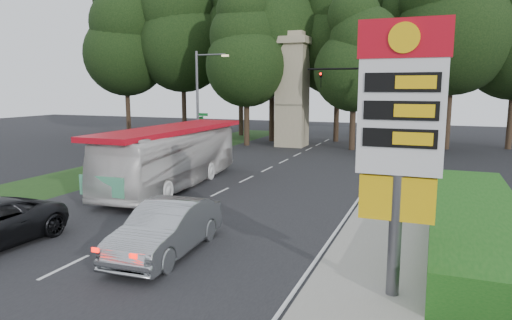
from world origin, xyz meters
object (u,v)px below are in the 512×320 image
at_px(sedan_silver, 167,228).
at_px(gas_station_pylon, 401,123).
at_px(traffic_signal_mast, 371,96).
at_px(monument, 292,89).
at_px(transit_bus, 173,157).
at_px(streetlight_signs, 200,98).

bearing_deg(sedan_silver, gas_station_pylon, -8.93).
bearing_deg(traffic_signal_mast, monument, 142.00).
height_order(transit_bus, sedan_silver, transit_bus).
bearing_deg(traffic_signal_mast, transit_bus, -124.47).
distance_m(traffic_signal_mast, streetlight_signs, 12.83).
xyz_separation_m(traffic_signal_mast, monument, (-7.68, 6.00, 0.43)).
bearing_deg(monument, traffic_signal_mast, -38.00).
distance_m(streetlight_signs, sedan_silver, 21.74).
relative_size(gas_station_pylon, monument, 0.68).
bearing_deg(gas_station_pylon, traffic_signal_mast, 99.09).
distance_m(gas_station_pylon, traffic_signal_mast, 22.29).
distance_m(gas_station_pylon, sedan_silver, 7.91).
distance_m(traffic_signal_mast, transit_bus, 15.59).
xyz_separation_m(streetlight_signs, transit_bus, (4.02, -10.62, -2.84)).
distance_m(traffic_signal_mast, monument, 9.76).
bearing_deg(transit_bus, traffic_signal_mast, 50.93).
bearing_deg(streetlight_signs, monument, 58.03).
height_order(monument, transit_bus, monument).
relative_size(transit_bus, sedan_silver, 2.27).
height_order(gas_station_pylon, sedan_silver, gas_station_pylon).
bearing_deg(gas_station_pylon, sedan_silver, 174.78).
xyz_separation_m(streetlight_signs, monument, (4.99, 7.99, 0.67)).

